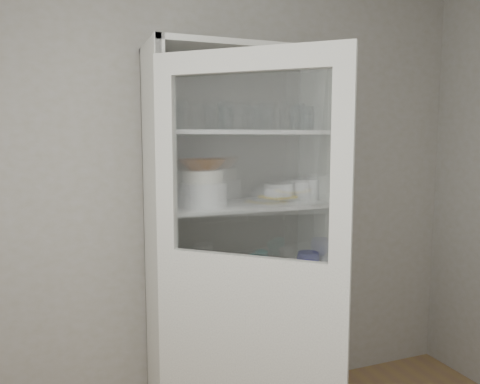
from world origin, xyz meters
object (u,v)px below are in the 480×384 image
object	(u,v)px
tin_box	(286,327)
white_ramekin	(278,190)
terracotta_bowl	(202,164)
mug_blue	(308,261)
goblet_0	(182,113)
goblet_3	(301,115)
goblet_2	(263,117)
cream_dish	(208,339)
mug_white	(274,268)
goblet_1	(225,114)
measuring_cups	(230,276)
glass_platter	(278,199)
teal_jar	(262,260)
pantry_cabinet	(236,256)
yellow_trivet	(278,197)
white_canister	(185,265)
cupboard_door	(248,305)
grey_bowl_stack	(306,189)
plate_stack_front	(203,194)
plate_stack_back	(187,195)
mug_teal	(257,262)
cream_bowl	(203,176)

from	to	relation	value
tin_box	white_ramekin	bearing A→B (deg)	-177.48
terracotta_bowl	mug_blue	xyz separation A→B (m)	(0.63, -0.02, -0.57)
goblet_0	white_ramekin	world-z (taller)	goblet_0
goblet_3	goblet_2	bearing A→B (deg)	171.98
cream_dish	tin_box	world-z (taller)	cream_dish
mug_white	cream_dish	bearing A→B (deg)	143.91
goblet_0	goblet_1	xyz separation A→B (m)	(0.24, -0.01, -0.00)
measuring_cups	tin_box	size ratio (longest dim) A/B	0.46
glass_platter	teal_jar	size ratio (longest dim) A/B	3.06
pantry_cabinet	yellow_trivet	world-z (taller)	pantry_cabinet
white_ramekin	white_canister	xyz separation A→B (m)	(-0.55, 0.04, -0.40)
cupboard_door	goblet_2	world-z (taller)	cupboard_door
goblet_2	grey_bowl_stack	world-z (taller)	goblet_2
plate_stack_front	plate_stack_back	bearing A→B (deg)	105.24
measuring_cups	tin_box	world-z (taller)	measuring_cups
glass_platter	tin_box	size ratio (longest dim) A/B	1.51
measuring_cups	white_canister	xyz separation A→B (m)	(-0.21, 0.14, 0.04)
terracotta_bowl	goblet_2	bearing A→B (deg)	20.48
plate_stack_back	yellow_trivet	xyz separation A→B (m)	(0.51, -0.09, -0.02)
cupboard_door	white_canister	distance (m)	0.60
measuring_cups	cream_dish	distance (m)	0.41
yellow_trivet	measuring_cups	distance (m)	0.53
pantry_cabinet	grey_bowl_stack	bearing A→B (deg)	-10.30
goblet_0	grey_bowl_stack	bearing A→B (deg)	-9.83
goblet_2	terracotta_bowl	bearing A→B (deg)	-159.52
goblet_0	terracotta_bowl	xyz separation A→B (m)	(0.07, -0.16, -0.27)
grey_bowl_stack	mug_blue	distance (m)	0.41
white_ramekin	grey_bowl_stack	distance (m)	0.17
grey_bowl_stack	measuring_cups	world-z (taller)	grey_bowl_stack
goblet_2	mug_teal	world-z (taller)	goblet_2
white_ramekin	mug_teal	world-z (taller)	white_ramekin
goblet_3	teal_jar	xyz separation A→B (m)	(-0.26, -0.03, -0.85)
terracotta_bowl	mug_white	size ratio (longest dim) A/B	2.36
goblet_1	mug_white	world-z (taller)	goblet_1
terracotta_bowl	cupboard_door	bearing A→B (deg)	-81.95
measuring_cups	glass_platter	bearing A→B (deg)	17.18
white_canister	cream_dish	size ratio (longest dim) A/B	0.57
goblet_2	measuring_cups	world-z (taller)	goblet_2
pantry_cabinet	teal_jar	bearing A→B (deg)	-7.09
plate_stack_back	mug_white	world-z (taller)	plate_stack_back
plate_stack_back	yellow_trivet	size ratio (longest dim) A/B	1.30
goblet_2	yellow_trivet	size ratio (longest dim) A/B	1.00
glass_platter	mug_white	size ratio (longest dim) A/B	2.88
plate_stack_front	pantry_cabinet	bearing A→B (deg)	26.59
cream_bowl	tin_box	xyz separation A→B (m)	(0.54, 0.07, -0.93)
terracotta_bowl	grey_bowl_stack	xyz separation A→B (m)	(0.64, 0.04, -0.16)
yellow_trivet	goblet_0	bearing A→B (deg)	169.25
tin_box	goblet_0	bearing A→B (deg)	170.67
goblet_1	terracotta_bowl	xyz separation A→B (m)	(-0.18, -0.15, -0.27)
teal_jar	white_canister	distance (m)	0.46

